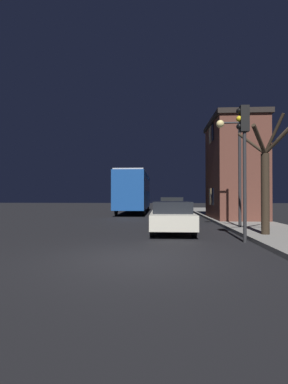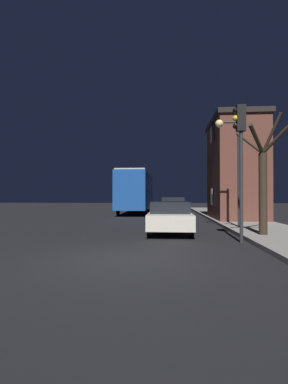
{
  "view_description": "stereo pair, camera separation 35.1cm",
  "coord_description": "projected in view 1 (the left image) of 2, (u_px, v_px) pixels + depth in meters",
  "views": [
    {
      "loc": [
        0.65,
        -7.61,
        1.6
      ],
      "look_at": [
        -0.33,
        9.57,
        1.83
      ],
      "focal_mm": 28.0,
      "sensor_mm": 36.0,
      "label": 1
    },
    {
      "loc": [
        1.0,
        -7.58,
        1.6
      ],
      "look_at": [
        -0.33,
        9.57,
        1.83
      ],
      "focal_mm": 28.0,
      "sensor_mm": 36.0,
      "label": 2
    }
  ],
  "objects": [
    {
      "name": "streetlamp",
      "position": [
        233.0,
        155.0,
        14.1
      ],
      "size": [
        1.16,
        0.37,
        5.04
      ],
      "color": "#28282B",
      "rests_on": "sidewalk"
    },
    {
      "name": "traffic_light",
      "position": [
        244.0,
        145.0,
        10.33
      ],
      "size": [
        0.43,
        0.24,
        4.72
      ],
      "color": "#28282B",
      "rests_on": "ground"
    },
    {
      "name": "car_mid_lane",
      "position": [
        171.0,
        207.0,
        22.65
      ],
      "size": [
        1.84,
        4.04,
        1.5
      ],
      "color": "olive",
      "rests_on": "ground"
    },
    {
      "name": "bare_tree",
      "position": [
        266.0,
        178.0,
        11.27
      ],
      "size": [
        1.88,
        2.35,
        4.43
      ],
      "color": "#2D2319",
      "rests_on": "sidewalk"
    },
    {
      "name": "ground_plane",
      "position": [
        135.0,
        259.0,
        7.61
      ],
      "size": [
        120.0,
        120.0,
        0.0
      ],
      "primitive_type": "plane",
      "color": "black"
    },
    {
      "name": "car_near_lane",
      "position": [
        172.0,
        216.0,
        13.14
      ],
      "size": [
        1.81,
        4.76,
        1.36
      ],
      "color": "beige",
      "rests_on": "ground"
    },
    {
      "name": "bus",
      "position": [
        134.0,
        189.0,
        28.2
      ],
      "size": [
        2.51,
        11.51,
        3.74
      ],
      "color": "#194793",
      "rests_on": "ground"
    },
    {
      "name": "brick_building",
      "position": [
        234.0,
        169.0,
        19.57
      ],
      "size": [
        3.16,
        5.64,
        6.44
      ],
      "color": "brown",
      "rests_on": "sidewalk"
    }
  ]
}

